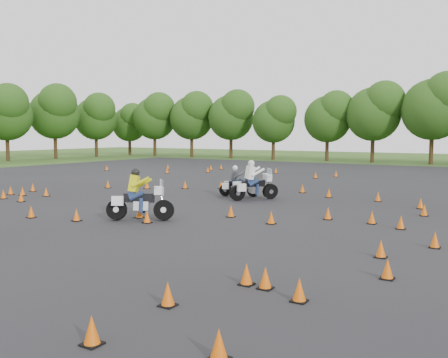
% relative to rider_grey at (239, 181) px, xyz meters
% --- Properties ---
extents(ground, '(140.00, 140.00, 0.00)m').
position_rel_rider_grey_xyz_m(ground, '(0.99, -7.09, -0.82)').
color(ground, '#2D5119').
rests_on(ground, ground).
extents(asphalt_pad, '(62.00, 62.00, 0.00)m').
position_rel_rider_grey_xyz_m(asphalt_pad, '(0.99, -1.09, -0.81)').
color(asphalt_pad, black).
rests_on(asphalt_pad, ground).
extents(treeline, '(87.42, 32.18, 10.77)m').
position_rel_rider_grey_xyz_m(treeline, '(2.84, 27.99, 3.87)').
color(treeline, '#244714').
rests_on(treeline, ground).
extents(traffic_cones, '(37.10, 33.17, 0.45)m').
position_rel_rider_grey_xyz_m(traffic_cones, '(1.02, -1.81, -0.59)').
color(traffic_cones, '#DE5A09').
rests_on(traffic_cones, asphalt_pad).
extents(rider_grey, '(2.20, 1.28, 1.62)m').
position_rel_rider_grey_xyz_m(rider_grey, '(0.00, 0.00, 0.00)').
color(rider_grey, '#414349').
rests_on(rider_grey, ground).
extents(rider_yellow, '(2.61, 1.94, 1.97)m').
position_rel_rider_grey_xyz_m(rider_yellow, '(0.47, -8.22, 0.17)').
color(rider_yellow, '#C3C111').
rests_on(rider_yellow, ground).
extents(rider_white, '(2.14, 2.51, 1.97)m').
position_rel_rider_grey_xyz_m(rider_white, '(1.28, -0.80, 0.17)').
color(rider_white, white).
rests_on(rider_white, ground).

